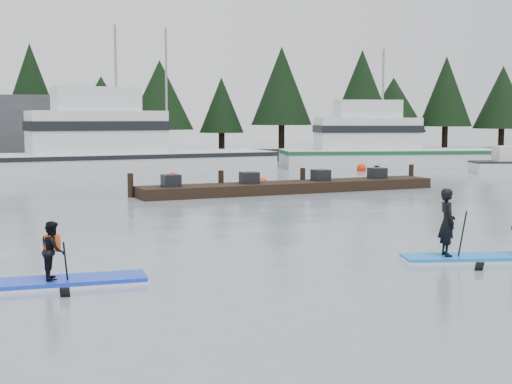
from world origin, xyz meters
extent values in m
plane|color=gray|center=(0.00, 0.00, 0.00)|extent=(160.00, 160.00, 0.00)
cube|color=#2D281E|center=(0.00, 42.00, 0.30)|extent=(70.00, 8.00, 0.60)
cube|color=silver|center=(-2.79, 28.31, 0.11)|extent=(17.53, 8.35, 2.25)
cube|color=white|center=(-4.77, 27.85, 2.46)|extent=(8.17, 4.99, 2.44)
cylinder|color=gray|center=(-3.62, 28.12, 4.93)|extent=(0.14, 0.14, 7.37)
cube|color=silver|center=(14.65, 30.68, 0.11)|extent=(15.18, 5.57, 2.12)
cube|color=white|center=(12.88, 30.84, 2.23)|extent=(6.93, 3.65, 2.12)
cylinder|color=gray|center=(13.92, 30.75, 4.50)|extent=(0.14, 0.14, 6.67)
cube|color=black|center=(3.69, 15.96, 0.23)|extent=(13.83, 4.57, 0.46)
sphere|color=red|center=(-0.92, 22.42, 0.00)|extent=(0.62, 0.62, 0.62)
sphere|color=red|center=(11.19, 27.28, 0.00)|extent=(0.58, 0.58, 0.58)
sphere|color=red|center=(3.07, 19.04, 0.00)|extent=(0.52, 0.52, 0.52)
cube|color=blue|center=(-5.36, -0.20, 0.07)|extent=(3.62, 1.14, 0.13)
imported|color=black|center=(-5.36, -0.20, 0.71)|extent=(0.47, 0.59, 1.15)
cube|color=#F95115|center=(-5.36, -0.20, 0.84)|extent=(0.31, 0.22, 0.32)
cylinder|color=black|center=(-5.09, -0.40, 0.24)|extent=(0.09, 0.86, 1.45)
cube|color=blue|center=(4.08, 0.34, 0.06)|extent=(3.63, 1.27, 0.13)
imported|color=black|center=(3.28, 0.44, 0.90)|extent=(0.44, 0.61, 1.55)
cylinder|color=black|center=(3.50, 0.20, 0.45)|extent=(0.28, 0.92, 1.59)
camera|label=1|loc=(-4.32, -14.38, 3.26)|focal=50.00mm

